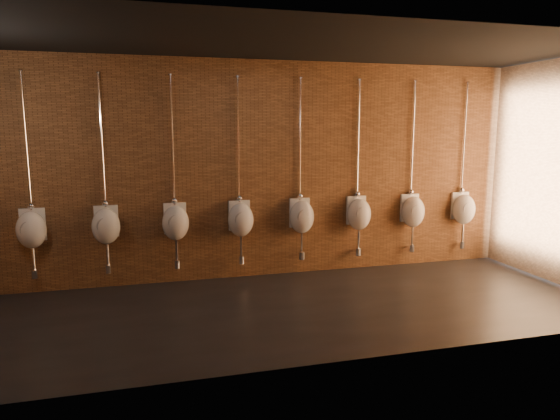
# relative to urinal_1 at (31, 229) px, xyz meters

# --- Properties ---
(ground) EXTENTS (8.50, 8.50, 0.00)m
(ground) POSITION_rel_urinal_1_xyz_m (2.93, -1.37, -0.92)
(ground) COLOR black
(ground) RESTS_ON ground
(room_shell) EXTENTS (8.54, 3.04, 3.22)m
(room_shell) POSITION_rel_urinal_1_xyz_m (2.93, -1.37, 1.10)
(room_shell) COLOR black
(room_shell) RESTS_ON ground
(urinal_1) EXTENTS (0.40, 0.36, 2.72)m
(urinal_1) POSITION_rel_urinal_1_xyz_m (0.00, 0.00, 0.00)
(urinal_1) COLOR white
(urinal_1) RESTS_ON ground
(urinal_2) EXTENTS (0.40, 0.36, 2.72)m
(urinal_2) POSITION_rel_urinal_1_xyz_m (0.93, 0.00, 0.00)
(urinal_2) COLOR white
(urinal_2) RESTS_ON ground
(urinal_3) EXTENTS (0.40, 0.36, 2.72)m
(urinal_3) POSITION_rel_urinal_1_xyz_m (1.87, 0.00, 0.00)
(urinal_3) COLOR white
(urinal_3) RESTS_ON ground
(urinal_4) EXTENTS (0.40, 0.36, 2.72)m
(urinal_4) POSITION_rel_urinal_1_xyz_m (2.80, 0.00, 0.00)
(urinal_4) COLOR white
(urinal_4) RESTS_ON ground
(urinal_5) EXTENTS (0.40, 0.36, 2.72)m
(urinal_5) POSITION_rel_urinal_1_xyz_m (3.74, 0.00, 0.00)
(urinal_5) COLOR white
(urinal_5) RESTS_ON ground
(urinal_6) EXTENTS (0.40, 0.36, 2.72)m
(urinal_6) POSITION_rel_urinal_1_xyz_m (4.67, 0.00, 0.00)
(urinal_6) COLOR white
(urinal_6) RESTS_ON ground
(urinal_7) EXTENTS (0.40, 0.36, 2.72)m
(urinal_7) POSITION_rel_urinal_1_xyz_m (5.61, 0.00, 0.00)
(urinal_7) COLOR white
(urinal_7) RESTS_ON ground
(urinal_8) EXTENTS (0.40, 0.36, 2.72)m
(urinal_8) POSITION_rel_urinal_1_xyz_m (6.54, 0.00, 0.00)
(urinal_8) COLOR white
(urinal_8) RESTS_ON ground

